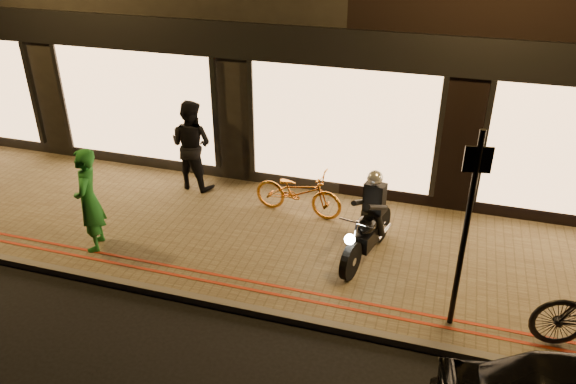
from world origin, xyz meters
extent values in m
plane|color=black|center=(0.00, 0.00, 0.00)|extent=(90.00, 90.00, 0.00)
cube|color=#746648|center=(0.00, 2.00, 0.06)|extent=(50.00, 4.00, 0.12)
cube|color=#59544C|center=(0.00, 0.05, 0.06)|extent=(50.00, 0.14, 0.12)
cube|color=#98250D|center=(0.00, 0.45, 0.12)|extent=(50.00, 0.06, 0.01)
cube|color=#98250D|center=(0.00, 0.65, 0.12)|extent=(50.00, 0.06, 0.01)
cube|color=black|center=(0.00, 3.95, 3.15)|extent=(48.00, 0.12, 0.70)
cube|color=#FFC17F|center=(-4.50, 3.94, 1.61)|extent=(3.60, 0.06, 2.38)
cube|color=#FFC17F|center=(0.00, 3.94, 1.61)|extent=(3.60, 0.06, 2.38)
cylinder|color=black|center=(0.79, 1.23, 0.44)|extent=(0.26, 0.65, 0.64)
cylinder|color=black|center=(1.08, 2.50, 0.44)|extent=(0.26, 0.65, 0.64)
cylinder|color=silver|center=(0.79, 1.23, 0.44)|extent=(0.17, 0.17, 0.14)
cylinder|color=silver|center=(1.08, 2.50, 0.44)|extent=(0.17, 0.17, 0.14)
cube|color=black|center=(0.95, 1.92, 0.52)|extent=(0.41, 0.74, 0.30)
ellipsoid|color=black|center=(0.92, 1.79, 0.82)|extent=(0.43, 0.56, 0.29)
cube|color=black|center=(1.02, 2.21, 0.82)|extent=(0.34, 0.59, 0.09)
cylinder|color=silver|center=(0.83, 1.38, 1.07)|extent=(0.59, 0.17, 0.03)
cylinder|color=silver|center=(0.80, 1.28, 0.74)|extent=(0.12, 0.33, 0.71)
sphere|color=white|center=(0.77, 1.15, 0.90)|extent=(0.20, 0.20, 0.17)
cylinder|color=silver|center=(1.17, 2.33, 0.40)|extent=(0.19, 0.55, 0.07)
cube|color=black|center=(0.99, 2.08, 1.17)|extent=(0.38, 0.29, 0.55)
sphere|color=silver|center=(0.98, 2.02, 1.58)|extent=(0.31, 0.31, 0.26)
cylinder|color=black|center=(0.76, 1.81, 1.20)|extent=(0.14, 0.61, 0.34)
cylinder|color=black|center=(1.07, 1.73, 1.20)|extent=(0.30, 0.59, 0.34)
cylinder|color=black|center=(0.84, 2.07, 0.72)|extent=(0.14, 0.28, 0.46)
cylinder|color=black|center=(1.12, 2.01, 0.72)|extent=(0.24, 0.29, 0.46)
cylinder|color=black|center=(2.41, 0.60, 1.62)|extent=(0.09, 0.09, 3.00)
cube|color=black|center=(2.41, 0.60, 2.72)|extent=(0.35, 0.08, 0.35)
imported|color=#C07622|center=(-0.59, 2.99, 0.58)|extent=(1.81, 0.78, 0.92)
imported|color=#1C6B25|center=(-3.66, 0.82, 1.05)|extent=(0.66, 0.79, 1.86)
imported|color=black|center=(-3.02, 3.45, 1.07)|extent=(1.02, 0.85, 1.91)
camera|label=1|loc=(2.01, -6.15, 5.63)|focal=35.00mm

